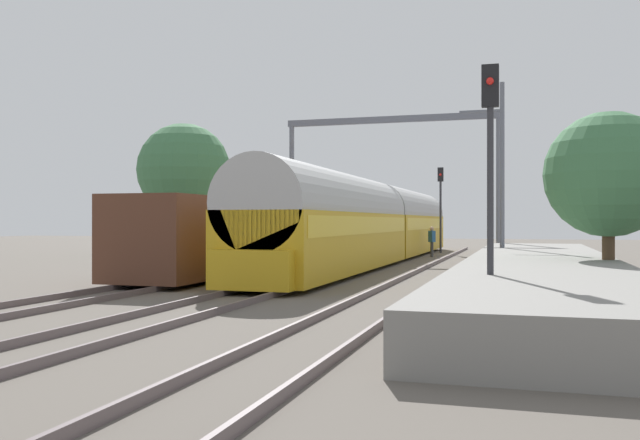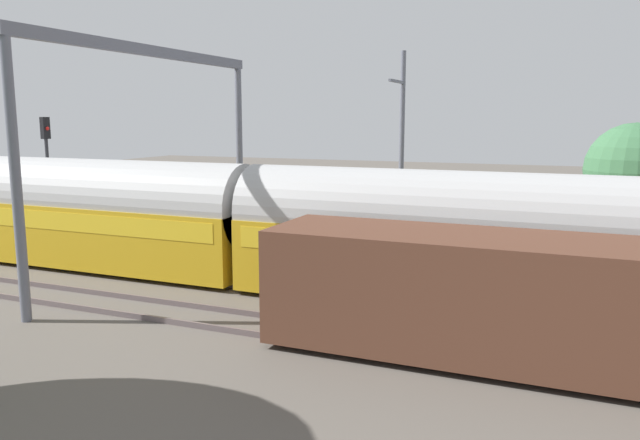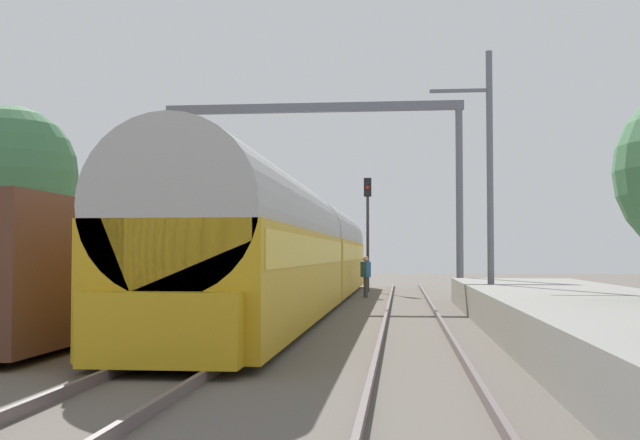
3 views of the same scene
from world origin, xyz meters
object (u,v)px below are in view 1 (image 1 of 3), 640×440
passenger_train (377,223)px  catenary_gantry (391,157)px  railway_signal_far (441,199)px  railway_signal_near (490,156)px  person_crossing (432,239)px  freight_car (227,236)px

passenger_train → catenary_gantry: size_ratio=2.74×
railway_signal_far → catenary_gantry: catenary_gantry is taller
railway_signal_far → catenary_gantry: 7.51m
railway_signal_near → person_crossing: bearing=100.4°
railway_signal_near → railway_signal_far: size_ratio=0.98×
passenger_train → railway_signal_far: size_ratio=5.98×
freight_car → railway_signal_near: (10.25, -8.98, 1.95)m
passenger_train → freight_car: size_ratio=2.53×
railway_signal_near → catenary_gantry: size_ratio=0.45×
freight_car → catenary_gantry: catenary_gantry is taller
railway_signal_near → railway_signal_far: (-4.53, 29.26, 0.06)m
railway_signal_near → catenary_gantry: (-6.45, 22.32, 2.17)m
passenger_train → railway_signal_near: railway_signal_near is taller
railway_signal_far → catenary_gantry: bearing=-105.4°
catenary_gantry → railway_signal_far: bearing=74.6°
passenger_train → catenary_gantry: catenary_gantry is taller
railway_signal_near → catenary_gantry: 23.33m
passenger_train → catenary_gantry: bearing=90.0°
railway_signal_near → catenary_gantry: catenary_gantry is taller
passenger_train → railway_signal_far: bearing=79.8°
passenger_train → catenary_gantry: 5.20m
person_crossing → railway_signal_near: bearing=-31.5°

